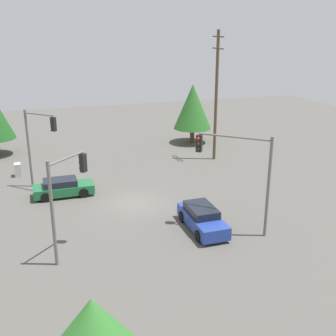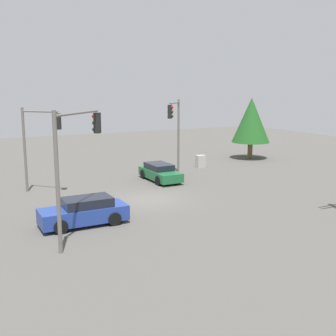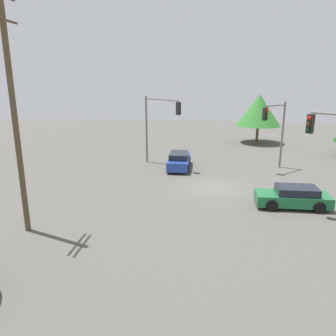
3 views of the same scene
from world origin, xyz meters
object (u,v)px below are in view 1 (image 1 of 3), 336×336
object	(u,v)px
sedan_green	(63,188)
sedan_blue	(202,218)
traffic_signal_cross	(65,189)
traffic_signal_aux	(38,137)
electrical_cabinet	(18,170)
traffic_signal_main	(239,165)

from	to	relation	value
sedan_green	sedan_blue	bearing A→B (deg)	43.06
sedan_green	traffic_signal_cross	distance (m)	9.52
sedan_green	traffic_signal_cross	size ratio (longest dim) A/B	0.76
sedan_green	traffic_signal_aux	distance (m)	4.29
traffic_signal_cross	electrical_cabinet	world-z (taller)	traffic_signal_cross
electrical_cabinet	traffic_signal_aux	bearing A→B (deg)	27.46
traffic_signal_cross	sedan_green	bearing A→B (deg)	43.05
sedan_green	electrical_cabinet	xyz separation A→B (m)	(-5.71, -3.23, -0.10)
traffic_signal_aux	sedan_blue	bearing A→B (deg)	-5.08
electrical_cabinet	traffic_signal_main	bearing A→B (deg)	40.93
sedan_blue	traffic_signal_aux	size ratio (longest dim) A/B	0.73
sedan_green	traffic_signal_cross	world-z (taller)	traffic_signal_cross
traffic_signal_main	traffic_signal_aux	xyz separation A→B (m)	(-11.25, -11.02, -0.13)
sedan_green	sedan_blue	distance (m)	11.38
sedan_green	traffic_signal_aux	xyz separation A→B (m)	(-2.08, -1.34, 3.51)
traffic_signal_cross	traffic_signal_aux	size ratio (longest dim) A/B	0.94
sedan_green	traffic_signal_cross	xyz separation A→B (m)	(8.93, -0.39, 3.28)
sedan_green	traffic_signal_aux	bearing A→B (deg)	-147.17
sedan_blue	traffic_signal_main	world-z (taller)	traffic_signal_main
sedan_green	electrical_cabinet	bearing A→B (deg)	-150.52
sedan_blue	traffic_signal_cross	xyz separation A→B (m)	(0.62, -8.16, 3.22)
sedan_blue	traffic_signal_cross	size ratio (longest dim) A/B	0.78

